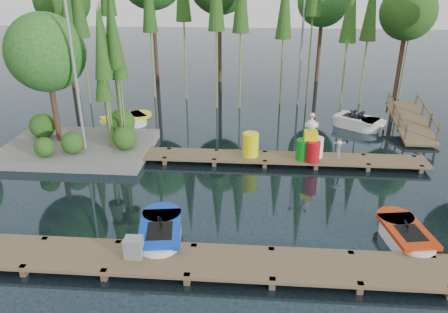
# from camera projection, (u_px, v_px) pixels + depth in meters

# --- Properties ---
(ground_plane) EXTENTS (90.00, 90.00, 0.00)m
(ground_plane) POSITION_uv_depth(u_px,v_px,m) (209.00, 189.00, 15.79)
(ground_plane) COLOR #1C2C35
(near_dock) EXTENTS (18.00, 1.50, 0.50)m
(near_dock) POSITION_uv_depth(u_px,v_px,m) (191.00, 261.00, 11.59)
(near_dock) COLOR brown
(near_dock) RESTS_ON ground
(far_dock) EXTENTS (15.00, 1.20, 0.50)m
(far_dock) POSITION_uv_depth(u_px,v_px,m) (240.00, 157.00, 17.91)
(far_dock) COLOR brown
(far_dock) RESTS_ON ground
(island) EXTENTS (6.20, 4.20, 6.75)m
(island) POSITION_uv_depth(u_px,v_px,m) (65.00, 78.00, 17.96)
(island) COLOR slate
(island) RESTS_ON ground
(lamp_island) EXTENTS (0.30, 0.30, 7.25)m
(lamp_island) POSITION_uv_depth(u_px,v_px,m) (73.00, 56.00, 16.75)
(lamp_island) COLOR gray
(lamp_island) RESTS_ON ground
(lamp_rear) EXTENTS (0.30, 0.30, 7.25)m
(lamp_rear) POSITION_uv_depth(u_px,v_px,m) (303.00, 29.00, 23.84)
(lamp_rear) COLOR gray
(lamp_rear) RESTS_ON ground
(ramp) EXTENTS (1.50, 3.94, 1.49)m
(ramp) POSITION_uv_depth(u_px,v_px,m) (411.00, 122.00, 20.85)
(ramp) COLOR brown
(ramp) RESTS_ON ground
(boat_blue) EXTENTS (1.55, 2.76, 0.88)m
(boat_blue) POSITION_uv_depth(u_px,v_px,m) (161.00, 235.00, 12.69)
(boat_blue) COLOR white
(boat_blue) RESTS_ON ground
(boat_red) EXTENTS (1.46, 2.54, 0.81)m
(boat_red) POSITION_uv_depth(u_px,v_px,m) (405.00, 236.00, 12.65)
(boat_red) COLOR white
(boat_red) RESTS_ON ground
(boat_yellow_far) EXTENTS (2.84, 2.57, 1.33)m
(boat_yellow_far) POSITION_uv_depth(u_px,v_px,m) (125.00, 121.00, 21.81)
(boat_yellow_far) COLOR white
(boat_yellow_far) RESTS_ON ground
(boat_white_far) EXTENTS (2.82, 2.48, 1.24)m
(boat_white_far) POSITION_uv_depth(u_px,v_px,m) (357.00, 122.00, 21.71)
(boat_white_far) COLOR white
(boat_white_far) RESTS_ON ground
(utility_cabinet) EXTENTS (0.47, 0.39, 0.57)m
(utility_cabinet) POSITION_uv_depth(u_px,v_px,m) (134.00, 247.00, 11.55)
(utility_cabinet) COLOR gray
(utility_cabinet) RESTS_ON near_dock
(yellow_barrel) EXTENTS (0.65, 0.65, 0.97)m
(yellow_barrel) POSITION_uv_depth(u_px,v_px,m) (251.00, 145.00, 17.65)
(yellow_barrel) COLOR #FFF50D
(yellow_barrel) RESTS_ON far_dock
(drum_cluster) EXTENTS (1.11, 1.02, 1.92)m
(drum_cluster) POSITION_uv_depth(u_px,v_px,m) (311.00, 146.00, 17.32)
(drum_cluster) COLOR #0D7D18
(drum_cluster) RESTS_ON far_dock
(seagull_post) EXTENTS (0.48, 0.26, 0.76)m
(seagull_post) POSITION_uv_depth(u_px,v_px,m) (339.00, 146.00, 17.39)
(seagull_post) COLOR gray
(seagull_post) RESTS_ON far_dock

